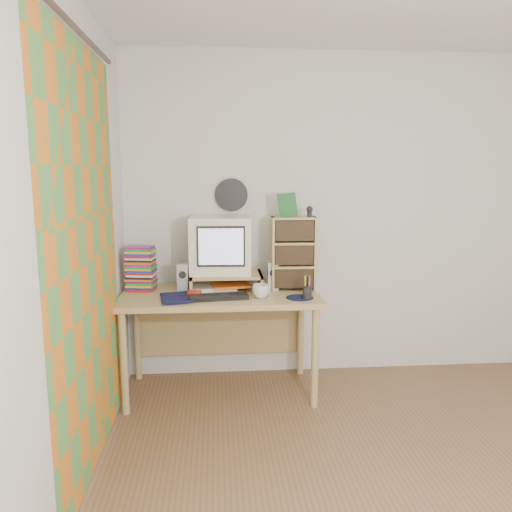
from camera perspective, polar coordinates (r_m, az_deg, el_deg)
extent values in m
plane|color=brown|center=(2.84, 19.97, -25.48)|extent=(3.50, 3.50, 0.00)
plane|color=white|center=(4.00, 10.66, 4.37)|extent=(3.50, 0.00, 3.50)
plane|color=white|center=(2.24, -22.81, -0.39)|extent=(0.00, 3.50, 3.50)
plane|color=orange|center=(2.70, -18.72, -0.68)|extent=(0.00, 2.20, 2.20)
cylinder|color=black|center=(3.83, -2.83, 6.99)|extent=(0.25, 0.02, 0.25)
cube|color=tan|center=(3.58, -4.17, -4.55)|extent=(1.40, 0.70, 0.04)
cube|color=tan|center=(4.00, -4.14, -8.31)|extent=(1.33, 0.02, 0.41)
cylinder|color=tan|center=(3.48, -14.88, -11.80)|extent=(0.05, 0.05, 0.71)
cylinder|color=tan|center=(3.49, 6.75, -11.49)|extent=(0.05, 0.05, 0.71)
cylinder|color=tan|center=(4.02, -13.41, -8.78)|extent=(0.05, 0.05, 0.71)
cylinder|color=tan|center=(4.02, 5.12, -8.52)|extent=(0.05, 0.05, 0.71)
cube|color=tan|center=(3.67, -7.32, -2.99)|extent=(0.02, 0.30, 0.12)
cube|color=tan|center=(3.68, 0.49, -2.87)|extent=(0.02, 0.30, 0.12)
cube|color=tan|center=(3.65, -3.42, -2.17)|extent=(0.52, 0.30, 0.02)
cube|color=white|center=(3.66, -4.05, 1.29)|extent=(0.45, 0.45, 0.41)
cube|color=#B9B9BF|center=(3.61, -8.35, -2.49)|extent=(0.08, 0.08, 0.21)
cube|color=#B9B9BF|center=(3.65, 1.89, -2.29)|extent=(0.08, 0.08, 0.20)
cube|color=black|center=(3.42, -4.41, -4.69)|extent=(0.43, 0.19, 0.03)
cube|color=tan|center=(3.66, 4.26, 0.33)|extent=(0.32, 0.18, 0.53)
imported|color=silver|center=(3.42, 0.56, -4.05)|extent=(0.13, 0.13, 0.09)
imported|color=#0E0F34|center=(3.42, -10.81, -4.62)|extent=(0.27, 0.22, 0.05)
cylinder|color=black|center=(3.45, 5.02, -4.77)|extent=(0.22, 0.22, 0.00)
cube|color=red|center=(3.47, -7.04, -4.35)|extent=(0.10, 0.07, 0.04)
cube|color=#195A25|center=(3.59, 3.61, 5.82)|extent=(0.13, 0.04, 0.17)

